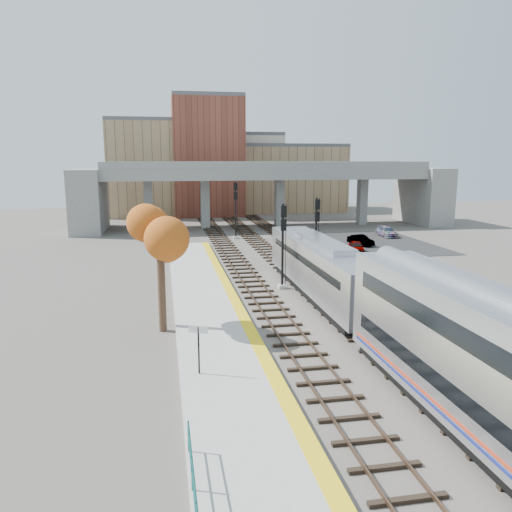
{
  "coord_description": "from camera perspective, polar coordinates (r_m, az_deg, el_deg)",
  "views": [
    {
      "loc": [
        -9.96,
        -27.13,
        9.88
      ],
      "look_at": [
        -3.03,
        10.03,
        2.5
      ],
      "focal_mm": 35.0,
      "sensor_mm": 36.0,
      "label": 1
    }
  ],
  "objects": [
    {
      "name": "overpass",
      "position": [
        73.76,
        1.11,
        7.88
      ],
      "size": [
        54.0,
        12.0,
        9.5
      ],
      "color": "slate",
      "rests_on": "ground"
    },
    {
      "name": "ground",
      "position": [
        30.54,
        9.17,
        -7.98
      ],
      "size": [
        160.0,
        160.0,
        0.0
      ],
      "primitive_type": "plane",
      "color": "#47423D",
      "rests_on": "ground"
    },
    {
      "name": "signal_mast_mid",
      "position": [
        43.58,
        6.88,
        2.15
      ],
      "size": [
        0.6,
        0.64,
        6.62
      ],
      "color": "#9E9E99",
      "rests_on": "ground"
    },
    {
      "name": "tracks",
      "position": [
        42.25,
        4.69,
        -2.41
      ],
      "size": [
        10.7,
        95.0,
        0.25
      ],
      "color": "black",
      "rests_on": "ground"
    },
    {
      "name": "station_sign",
      "position": [
        22.66,
        -6.59,
        -9.44
      ],
      "size": [
        0.84,
        0.41,
        2.27
      ],
      "rotation": [
        0.0,
        0.0,
        -0.41
      ],
      "color": "black",
      "rests_on": "platform"
    },
    {
      "name": "platform",
      "position": [
        28.94,
        -4.63,
        -8.59
      ],
      "size": [
        4.5,
        60.0,
        0.35
      ],
      "primitive_type": "cube",
      "color": "#9E9E99",
      "rests_on": "ground"
    },
    {
      "name": "signal_mast_near",
      "position": [
        38.04,
        3.08,
        0.88
      ],
      "size": [
        0.6,
        0.64,
        6.58
      ],
      "color": "#9E9E99",
      "rests_on": "ground"
    },
    {
      "name": "tree",
      "position": [
        28.61,
        -10.94,
        2.05
      ],
      "size": [
        3.6,
        3.6,
        7.42
      ],
      "color": "#382619",
      "rests_on": "ground"
    },
    {
      "name": "car_a",
      "position": [
        54.17,
        11.39,
        1.02
      ],
      "size": [
        2.3,
        3.84,
        1.22
      ],
      "primitive_type": "imported",
      "rotation": [
        0.0,
        0.0,
        -0.25
      ],
      "color": "#99999E",
      "rests_on": "parking_lot"
    },
    {
      "name": "yellow_strip",
      "position": [
        29.12,
        -0.87,
        -8.05
      ],
      "size": [
        0.7,
        60.0,
        0.01
      ],
      "primitive_type": "cube",
      "color": "yellow",
      "rests_on": "platform"
    },
    {
      "name": "car_b",
      "position": [
        58.85,
        11.87,
        1.77
      ],
      "size": [
        2.27,
        3.85,
        1.2
      ],
      "primitive_type": "imported",
      "rotation": [
        0.0,
        0.0,
        0.3
      ],
      "color": "#99999E",
      "rests_on": "parking_lot"
    },
    {
      "name": "locomotive",
      "position": [
        35.94,
        7.45,
        -1.26
      ],
      "size": [
        3.02,
        19.05,
        4.1
      ],
      "color": "#A8AAB2",
      "rests_on": "ground"
    },
    {
      "name": "buildings_far",
      "position": [
        94.39,
        -3.78,
        9.81
      ],
      "size": [
        43.0,
        21.0,
        20.6
      ],
      "color": "#9B805A",
      "rests_on": "ground"
    },
    {
      "name": "car_c",
      "position": [
        66.48,
        14.74,
        2.71
      ],
      "size": [
        1.88,
        4.29,
        1.23
      ],
      "primitive_type": "imported",
      "rotation": [
        0.0,
        0.0,
        -0.04
      ],
      "color": "#99999E",
      "rests_on": "parking_lot"
    },
    {
      "name": "signal_mast_far",
      "position": [
        62.36,
        -2.34,
        5.22
      ],
      "size": [
        0.6,
        0.64,
        7.13
      ],
      "color": "#9E9E99",
      "rests_on": "ground"
    },
    {
      "name": "parking_lot",
      "position": [
        60.91,
        12.77,
        1.46
      ],
      "size": [
        14.0,
        18.0,
        0.04
      ],
      "primitive_type": "cube",
      "color": "black",
      "rests_on": "ground"
    }
  ]
}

